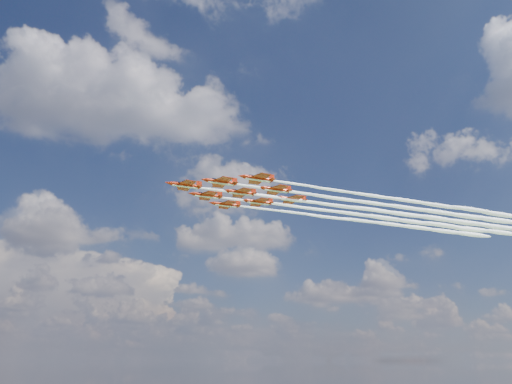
% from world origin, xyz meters
% --- Properties ---
extents(jet_lead, '(115.79, 28.85, 3.00)m').
position_xyz_m(jet_lead, '(35.21, 9.32, 89.62)').
color(jet_lead, '#A31F09').
extents(jet_row2_port, '(115.79, 28.85, 3.00)m').
position_xyz_m(jet_row2_port, '(46.04, 4.09, 89.62)').
color(jet_row2_port, '#A31F09').
extents(jet_row2_starb, '(115.79, 28.85, 3.00)m').
position_xyz_m(jet_row2_starb, '(43.06, 18.43, 89.62)').
color(jet_row2_starb, '#A31F09').
extents(jet_row3_port, '(115.79, 28.85, 3.00)m').
position_xyz_m(jet_row3_port, '(56.88, -1.14, 89.62)').
color(jet_row3_port, '#A31F09').
extents(jet_row3_centre, '(115.79, 28.85, 3.00)m').
position_xyz_m(jet_row3_centre, '(53.90, 13.20, 89.62)').
color(jet_row3_centre, '#A31F09').
extents(jet_row3_starb, '(115.79, 28.85, 3.00)m').
position_xyz_m(jet_row3_starb, '(50.92, 27.54, 89.62)').
color(jet_row3_starb, '#A31F09').
extents(jet_row4_port, '(115.79, 28.85, 3.00)m').
position_xyz_m(jet_row4_port, '(64.73, 7.97, 89.62)').
color(jet_row4_port, '#A31F09').
extents(jet_row4_starb, '(115.79, 28.85, 3.00)m').
position_xyz_m(jet_row4_starb, '(61.75, 22.31, 89.62)').
color(jet_row4_starb, '#A31F09').
extents(jet_tail, '(115.79, 28.85, 3.00)m').
position_xyz_m(jet_tail, '(72.59, 17.08, 89.62)').
color(jet_tail, '#A31F09').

